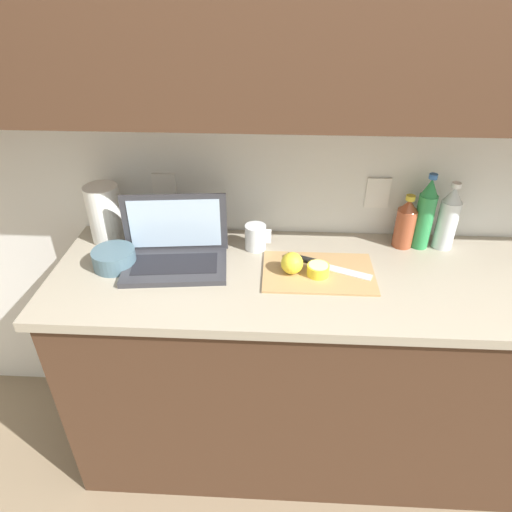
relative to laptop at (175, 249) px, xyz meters
name	(u,v)px	position (x,y,z in m)	size (l,w,h in m)	color
ground_plane	(320,441)	(0.58, -0.06, -0.98)	(12.00, 12.00, 0.00)	#847056
wall_back	(353,68)	(0.58, 0.18, 0.58)	(5.20, 0.38, 2.60)	white
counter_unit	(333,367)	(0.60, -0.05, -0.51)	(2.03, 0.61, 0.92)	#472D1E
laptop	(175,249)	(0.00, 0.00, 0.00)	(0.39, 0.26, 0.24)	#333338
cutting_board	(318,272)	(0.51, -0.05, -0.05)	(0.39, 0.25, 0.01)	tan
knife	(314,262)	(0.50, 0.00, -0.04)	(0.30, 0.14, 0.02)	silver
lemon_half_cut	(318,270)	(0.51, -0.06, -0.03)	(0.08, 0.08, 0.04)	yellow
lemon_whole_beside	(292,264)	(0.42, -0.06, -0.01)	(0.08, 0.08, 0.08)	yellow
bottle_green_soda	(448,219)	(0.99, 0.16, 0.06)	(0.07, 0.07, 0.26)	silver
bottle_oil_tall	(425,214)	(0.91, 0.16, 0.08)	(0.07, 0.07, 0.29)	#2D934C
bottle_water_clear	(405,224)	(0.84, 0.16, 0.04)	(0.07, 0.07, 0.21)	#A34C2D
measuring_cup	(256,237)	(0.28, 0.11, -0.01)	(0.10, 0.08, 0.10)	silver
bowl_white	(114,258)	(-0.21, -0.04, -0.02)	(0.15, 0.15, 0.07)	slate
paper_towel_roll	(105,214)	(-0.30, 0.15, 0.05)	(0.13, 0.13, 0.22)	white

